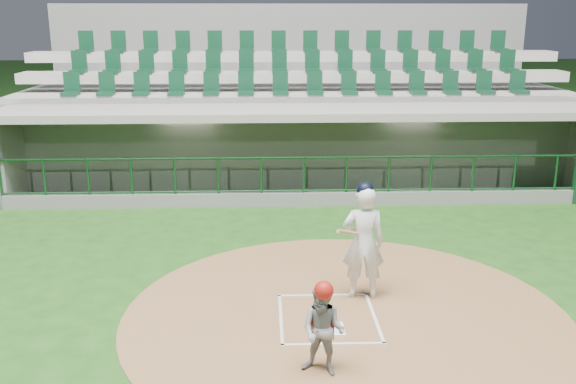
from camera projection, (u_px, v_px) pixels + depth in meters
ground at (326, 310)px, 10.54m from camera, size 120.00×120.00×0.00m
dirt_circle at (346, 315)px, 10.35m from camera, size 7.20×7.20×0.01m
home_plate at (330, 329)px, 9.86m from camera, size 0.43×0.43×0.02m
batter_box_chalk at (328, 317)px, 10.24m from camera, size 1.55×1.80×0.01m
dugout_structure at (306, 153)px, 17.82m from camera, size 16.40×3.70×3.00m
seating_deck at (295, 119)px, 20.65m from camera, size 17.00×6.72×5.15m
batter at (363, 241)px, 10.76m from camera, size 0.91×0.90×2.03m
catcher at (323, 329)px, 8.51m from camera, size 0.75×0.68×1.34m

